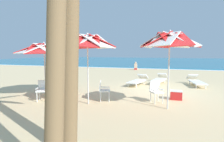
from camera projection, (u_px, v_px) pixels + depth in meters
name	position (u px, v px, depth m)	size (l,w,h in m)	color
ground_plane	(159.00, 91.00, 9.53)	(80.00, 80.00, 0.00)	beige
sea	(165.00, 61.00, 38.94)	(80.00, 36.00, 0.10)	teal
surf_foam	(163.00, 69.00, 21.51)	(80.00, 0.70, 0.01)	white
beach_umbrella_0	(170.00, 41.00, 6.33)	(2.11, 2.11, 2.83)	silver
plastic_chair_0	(156.00, 90.00, 7.43)	(0.61, 0.63, 0.87)	white
beach_umbrella_1	(88.00, 42.00, 6.97)	(2.31, 2.31, 2.80)	silver
plastic_chair_1	(103.00, 89.00, 7.64)	(0.57, 0.55, 0.87)	white
beach_umbrella_2	(44.00, 49.00, 8.27)	(2.55, 2.55, 2.52)	silver
plastic_chair_2	(43.00, 89.00, 7.69)	(0.58, 0.60, 0.87)	white
plastic_chair_3	(51.00, 83.00, 9.20)	(0.50, 0.47, 0.87)	white
plastic_chair_4	(58.00, 85.00, 8.69)	(0.52, 0.54, 0.87)	white
sun_lounger_0	(196.00, 81.00, 11.05)	(0.95, 2.22, 0.62)	white
sun_lounger_1	(159.00, 79.00, 11.83)	(1.08, 2.23, 0.62)	white
sun_lounger_2	(138.00, 80.00, 11.31)	(1.12, 2.23, 0.62)	white
palm_tree_2	(69.00, 26.00, 3.65)	(3.06, 2.80, 4.44)	brown
cooler_box	(176.00, 95.00, 7.87)	(0.50, 0.34, 0.40)	red
beachgoer_seated	(136.00, 67.00, 20.69)	(0.30, 0.93, 0.92)	red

